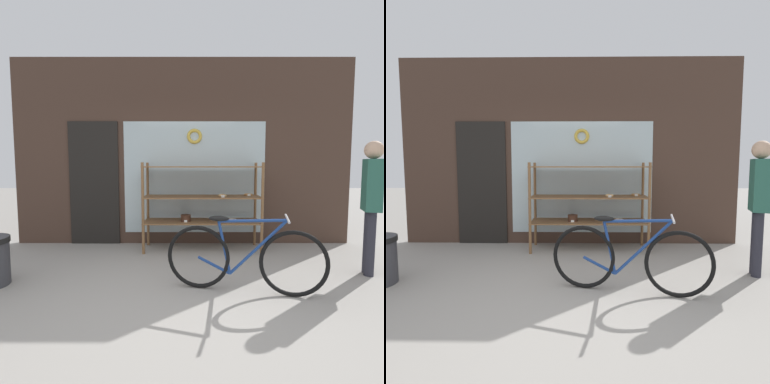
% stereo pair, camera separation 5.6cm
% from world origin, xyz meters
% --- Properties ---
extents(ground_plane, '(30.00, 30.00, 0.00)m').
position_xyz_m(ground_plane, '(0.00, 0.00, 0.00)').
color(ground_plane, gray).
extents(storefront_facade, '(5.76, 0.13, 3.16)m').
position_xyz_m(storefront_facade, '(-0.04, 2.50, 1.54)').
color(storefront_facade, '#473328').
rests_on(storefront_facade, ground_plane).
extents(display_case, '(1.86, 0.56, 1.41)m').
position_xyz_m(display_case, '(0.33, 2.08, 0.84)').
color(display_case, brown).
rests_on(display_case, ground_plane).
extents(bicycle, '(1.68, 0.54, 0.83)m').
position_xyz_m(bicycle, '(0.71, 0.44, 0.38)').
color(bicycle, black).
rests_on(bicycle, ground_plane).
extents(pedestrian, '(0.27, 0.36, 1.66)m').
position_xyz_m(pedestrian, '(2.36, 0.97, 0.98)').
color(pedestrian, '#282833').
rests_on(pedestrian, ground_plane).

